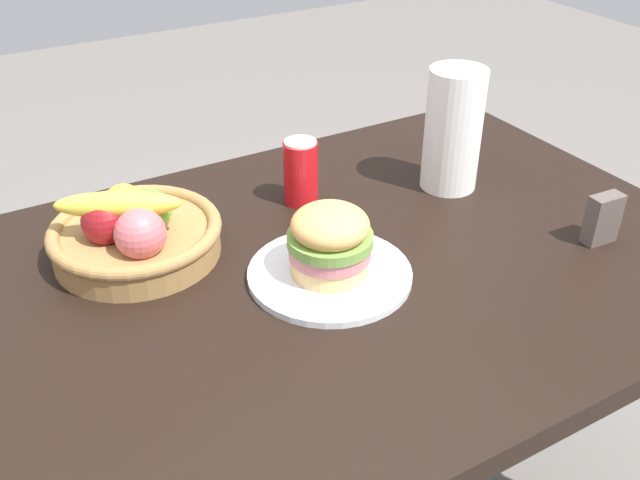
{
  "coord_description": "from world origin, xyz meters",
  "views": [
    {
      "loc": [
        -0.48,
        -0.85,
        1.42
      ],
      "look_at": [
        0.0,
        -0.01,
        0.81
      ],
      "focal_mm": 40.04,
      "sensor_mm": 36.0,
      "label": 1
    }
  ],
  "objects_px": {
    "fruit_basket": "(134,232)",
    "napkin_holder": "(603,219)",
    "sandwich": "(330,240)",
    "soda_can": "(301,172)",
    "plate": "(330,274)",
    "paper_towel_roll": "(453,130)"
  },
  "relations": [
    {
      "from": "plate",
      "to": "napkin_holder",
      "type": "distance_m",
      "value": 0.49
    },
    {
      "from": "sandwich",
      "to": "paper_towel_roll",
      "type": "xyz_separation_m",
      "value": [
        0.37,
        0.16,
        0.05
      ]
    },
    {
      "from": "fruit_basket",
      "to": "napkin_holder",
      "type": "distance_m",
      "value": 0.8
    },
    {
      "from": "soda_can",
      "to": "paper_towel_roll",
      "type": "bearing_deg",
      "value": -17.49
    },
    {
      "from": "soda_can",
      "to": "napkin_holder",
      "type": "height_order",
      "value": "soda_can"
    },
    {
      "from": "fruit_basket",
      "to": "paper_towel_roll",
      "type": "bearing_deg",
      "value": -5.78
    },
    {
      "from": "plate",
      "to": "sandwich",
      "type": "bearing_deg",
      "value": 0.0
    },
    {
      "from": "soda_can",
      "to": "fruit_basket",
      "type": "height_order",
      "value": "fruit_basket"
    },
    {
      "from": "plate",
      "to": "soda_can",
      "type": "distance_m",
      "value": 0.27
    },
    {
      "from": "plate",
      "to": "napkin_holder",
      "type": "relative_size",
      "value": 2.98
    },
    {
      "from": "napkin_holder",
      "to": "plate",
      "type": "bearing_deg",
      "value": 166.47
    },
    {
      "from": "sandwich",
      "to": "napkin_holder",
      "type": "distance_m",
      "value": 0.49
    },
    {
      "from": "soda_can",
      "to": "plate",
      "type": "bearing_deg",
      "value": -108.39
    },
    {
      "from": "paper_towel_roll",
      "to": "sandwich",
      "type": "bearing_deg",
      "value": -156.97
    },
    {
      "from": "soda_can",
      "to": "fruit_basket",
      "type": "bearing_deg",
      "value": -175.32
    },
    {
      "from": "plate",
      "to": "soda_can",
      "type": "xyz_separation_m",
      "value": [
        0.08,
        0.25,
        0.06
      ]
    },
    {
      "from": "fruit_basket",
      "to": "soda_can",
      "type": "bearing_deg",
      "value": 4.68
    },
    {
      "from": "sandwich",
      "to": "fruit_basket",
      "type": "relative_size",
      "value": 0.48
    },
    {
      "from": "fruit_basket",
      "to": "paper_towel_roll",
      "type": "xyz_separation_m",
      "value": [
        0.62,
        -0.06,
        0.07
      ]
    },
    {
      "from": "plate",
      "to": "paper_towel_roll",
      "type": "distance_m",
      "value": 0.41
    },
    {
      "from": "sandwich",
      "to": "soda_can",
      "type": "bearing_deg",
      "value": 71.61
    },
    {
      "from": "fruit_basket",
      "to": "napkin_holder",
      "type": "xyz_separation_m",
      "value": [
        0.72,
        -0.36,
        -0.0
      ]
    }
  ]
}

